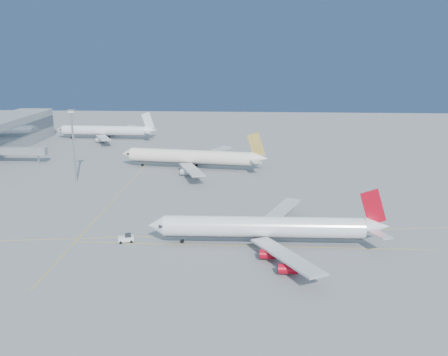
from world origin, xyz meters
TOP-DOWN VIEW (x-y plane):
  - ground at (0.00, 0.00)m, footprint 500.00×500.00m
  - jet_bridge at (-93.11, 72.00)m, footprint 23.60×3.60m
  - taxiway_lines at (-14.71, 6.34)m, footprint 118.86×140.00m
  - airliner_virgin at (8.89, -12.67)m, footprint 59.88×53.89m
  - airliner_etihad at (-19.24, 66.02)m, footprint 61.01×55.90m
  - airliner_third at (-73.69, 130.36)m, footprint 55.29×51.03m
  - pushback_tug at (-27.00, -13.17)m, footprint 4.17×3.13m
  - light_mast at (-59.92, 43.84)m, footprint 2.27×2.27m

SIDE VIEW (x-z plane):
  - ground at x=0.00m, z-range 0.00..0.00m
  - taxiway_lines at x=-14.71m, z-range 0.00..0.02m
  - pushback_tug at x=-27.00m, z-range -0.08..2.06m
  - airliner_virgin at x=8.89m, z-range -2.94..11.86m
  - airliner_third at x=-73.69m, z-range -2.93..11.92m
  - airliner_etihad at x=-19.24m, z-range -3.12..12.82m
  - jet_bridge at x=-93.11m, z-range 1.72..8.62m
  - light_mast at x=-59.92m, z-range 2.37..28.68m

